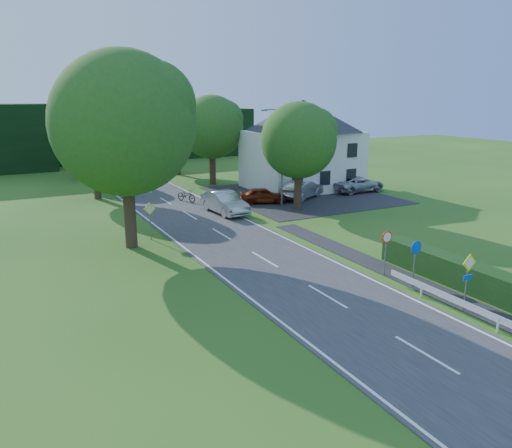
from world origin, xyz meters
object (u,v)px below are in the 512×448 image
moving_car (225,202)px  parasol (274,184)px  streetlight (281,152)px  parked_car_silver_a (303,189)px  parked_car_red (263,195)px  parked_car_silver_b (358,184)px  motorcycle (186,195)px

moving_car → parasol: parasol is taller
streetlight → parked_car_silver_a: (3.23, 1.54, -3.60)m
parked_car_red → parked_car_silver_b: parked_car_silver_b is taller
motorcycle → parked_car_red: size_ratio=0.55×
parked_car_silver_b → parked_car_silver_a: bearing=88.9°
streetlight → parked_car_silver_a: 5.08m
moving_car → parked_car_silver_b: bearing=4.7°
streetlight → parasol: streetlight is taller
parked_car_silver_a → parasol: size_ratio=2.46×
streetlight → parasol: bearing=66.2°
parked_car_silver_a → parked_car_silver_b: size_ratio=0.93×
parasol → moving_car: bearing=-144.9°
moving_car → parasol: size_ratio=2.55×
parked_car_red → parked_car_silver_a: (4.14, 0.17, 0.15)m
motorcycle → parked_car_silver_a: (9.73, -3.47, 0.25)m
parked_car_silver_a → parasol: 3.32m
parasol → parked_car_red: bearing=-132.1°
motorcycle → parasol: size_ratio=1.07×
parked_car_silver_b → parasol: bearing=66.2°
moving_car → parked_car_red: moving_car is taller
moving_car → parked_car_silver_b: moving_car is taller
motorcycle → parked_car_red: parked_car_red is taller
motorcycle → parked_car_red: 6.67m
parked_car_red → motorcycle: bearing=77.4°
parked_car_red → parked_car_silver_b: size_ratio=0.74×
moving_car → motorcycle: bearing=97.6°
moving_car → motorcycle: size_ratio=2.40×
streetlight → moving_car: 6.47m
parked_car_red → parked_car_silver_a: parked_car_silver_a is taller
moving_car → parked_car_red: size_ratio=1.31×
parked_car_red → parked_car_silver_b: (10.52, 0.33, 0.07)m
streetlight → parked_car_red: bearing=123.8°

